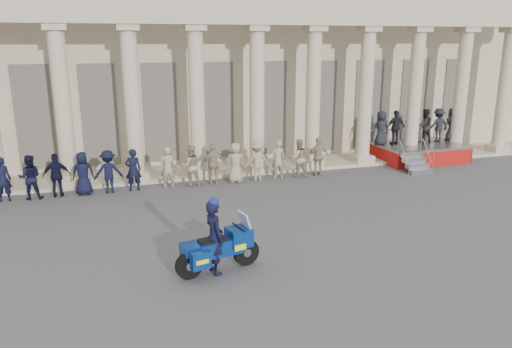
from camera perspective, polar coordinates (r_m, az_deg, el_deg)
name	(u,v)px	position (r m, az deg, el deg)	size (l,w,h in m)	color
ground	(207,255)	(13.91, -5.62, -9.18)	(90.00, 90.00, 0.00)	#434345
building	(148,63)	(27.34, -12.24, 12.28)	(40.00, 12.50, 9.00)	tan
officer_rank	(83,173)	(19.89, -19.17, 0.06)	(19.79, 0.63, 1.66)	black
reviewing_stand	(420,132)	(25.56, 18.22, 4.55)	(4.81, 3.92, 2.47)	gray
motorcycle	(219,248)	(12.72, -4.24, -8.41)	(2.27, 1.13, 1.47)	black
rider	(214,236)	(12.53, -4.79, -7.07)	(0.60, 0.78, 1.99)	black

